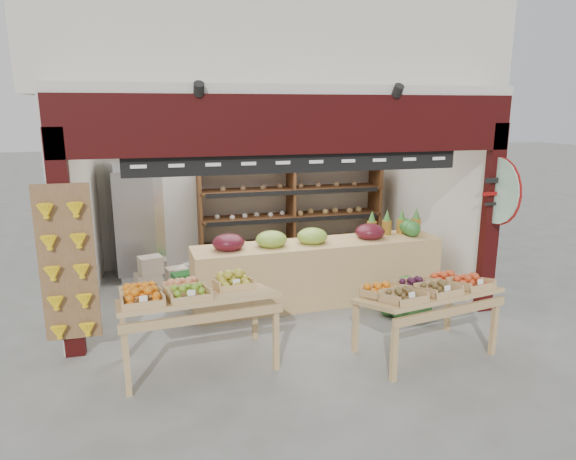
# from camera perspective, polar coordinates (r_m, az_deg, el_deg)

# --- Properties ---
(ground) EXTENTS (60.00, 60.00, 0.00)m
(ground) POSITION_cam_1_polar(r_m,az_deg,el_deg) (7.82, -0.83, -7.91)
(ground) COLOR slate
(ground) RESTS_ON ground
(shop_structure) EXTENTS (6.36, 5.12, 5.40)m
(shop_structure) POSITION_cam_1_polar(r_m,az_deg,el_deg) (8.92, -3.56, 20.35)
(shop_structure) COLOR beige
(shop_structure) RESTS_ON ground
(banana_board) EXTENTS (0.60, 0.15, 1.80)m
(banana_board) POSITION_cam_1_polar(r_m,az_deg,el_deg) (6.23, -23.31, -3.83)
(banana_board) COLOR brown
(banana_board) RESTS_ON ground
(gift_sign) EXTENTS (0.04, 0.93, 0.92)m
(gift_sign) POSITION_cam_1_polar(r_m,az_deg,el_deg) (7.51, 22.27, 4.04)
(gift_sign) COLOR #B1DFC2
(gift_sign) RESTS_ON ground
(back_shelving) EXTENTS (3.39, 0.56, 2.06)m
(back_shelving) POSITION_cam_1_polar(r_m,az_deg,el_deg) (9.44, 0.34, 3.75)
(back_shelving) COLOR brown
(back_shelving) RESTS_ON ground
(refrigerator) EXTENTS (0.95, 0.95, 1.98)m
(refrigerator) POSITION_cam_1_polar(r_m,az_deg,el_deg) (9.09, -16.57, 1.10)
(refrigerator) COLOR silver
(refrigerator) RESTS_ON ground
(cardboard_stack) EXTENTS (0.99, 0.80, 0.60)m
(cardboard_stack) POSITION_cam_1_polar(r_m,az_deg,el_deg) (8.44, -13.67, -5.08)
(cardboard_stack) COLOR beige
(cardboard_stack) RESTS_ON ground
(mid_counter) EXTENTS (3.73, 0.89, 1.15)m
(mid_counter) POSITION_cam_1_polar(r_m,az_deg,el_deg) (7.64, 3.29, -4.43)
(mid_counter) COLOR tan
(mid_counter) RESTS_ON ground
(display_table_left) EXTENTS (1.78, 1.10, 1.07)m
(display_table_left) POSITION_cam_1_polar(r_m,az_deg,el_deg) (5.80, -11.35, -7.13)
(display_table_left) COLOR tan
(display_table_left) RESTS_ON ground
(display_table_right) EXTENTS (1.68, 1.14, 0.99)m
(display_table_right) POSITION_cam_1_polar(r_m,az_deg,el_deg) (6.18, 15.14, -6.59)
(display_table_right) COLOR tan
(display_table_right) RESTS_ON ground
(watermelon_pile) EXTENTS (0.72, 0.72, 0.56)m
(watermelon_pile) POSITION_cam_1_polar(r_m,az_deg,el_deg) (7.44, 12.82, -7.85)
(watermelon_pile) COLOR #17451B
(watermelon_pile) RESTS_ON ground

